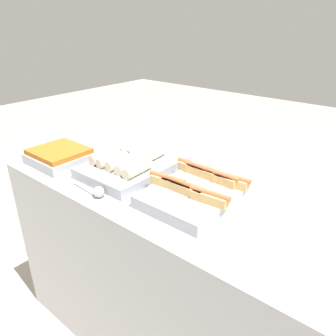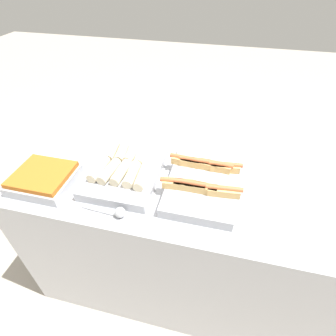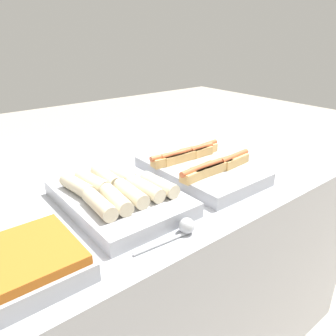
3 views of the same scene
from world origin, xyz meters
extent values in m
plane|color=#ADA393|center=(0.00, 0.00, 0.00)|extent=(12.00, 12.00, 0.00)
cube|color=#A8AAB2|center=(0.00, 0.00, 0.47)|extent=(1.67, 0.70, 0.93)
cube|color=#A8AAB2|center=(0.11, 0.00, 0.96)|extent=(0.32, 0.48, 0.05)
cube|color=tan|center=(0.21, 0.08, 1.00)|extent=(0.15, 0.06, 0.04)
cylinder|color=#CC6038|center=(0.21, 0.08, 1.02)|extent=(0.16, 0.04, 0.02)
cube|color=tan|center=(0.11, -0.09, 1.00)|extent=(0.14, 0.05, 0.04)
cylinder|color=#CC6038|center=(0.11, -0.09, 1.02)|extent=(0.16, 0.02, 0.02)
cube|color=tan|center=(0.06, -0.08, 1.00)|extent=(0.14, 0.05, 0.04)
cylinder|color=#CC6038|center=(0.06, -0.08, 1.02)|extent=(0.16, 0.02, 0.02)
cube|color=tan|center=(0.16, 0.08, 1.00)|extent=(0.15, 0.06, 0.04)
cylinder|color=#CC6038|center=(0.16, 0.08, 1.02)|extent=(0.16, 0.04, 0.02)
cube|color=tan|center=(0.06, 0.09, 1.00)|extent=(0.14, 0.04, 0.04)
cylinder|color=#CC6038|center=(0.06, 0.09, 1.02)|extent=(0.16, 0.02, 0.02)
cube|color=tan|center=(0.11, 0.08, 1.00)|extent=(0.14, 0.05, 0.04)
cylinder|color=#CC6038|center=(0.11, 0.08, 1.02)|extent=(0.16, 0.03, 0.02)
cube|color=tan|center=(0.01, -0.08, 1.00)|extent=(0.15, 0.06, 0.04)
cylinder|color=#CC6038|center=(0.01, -0.08, 1.02)|extent=(0.16, 0.04, 0.02)
cube|color=tan|center=(0.01, 0.09, 1.00)|extent=(0.15, 0.06, 0.04)
cylinder|color=#CC6038|center=(0.01, 0.09, 1.02)|extent=(0.16, 0.04, 0.02)
cube|color=tan|center=(0.21, -0.09, 1.00)|extent=(0.15, 0.06, 0.04)
cylinder|color=#CC6038|center=(0.21, -0.09, 1.02)|extent=(0.16, 0.04, 0.02)
cube|color=#A8AAB2|center=(-0.27, 0.00, 0.96)|extent=(0.33, 0.47, 0.05)
cylinder|color=beige|center=(-0.16, -0.08, 1.01)|extent=(0.06, 0.16, 0.05)
cylinder|color=beige|center=(-0.27, -0.08, 1.01)|extent=(0.06, 0.16, 0.05)
cylinder|color=beige|center=(-0.22, -0.08, 1.01)|extent=(0.06, 0.16, 0.05)
cylinder|color=beige|center=(-0.27, 0.08, 1.01)|extent=(0.05, 0.15, 0.05)
cylinder|color=beige|center=(-0.33, 0.08, 1.01)|extent=(0.07, 0.16, 0.05)
cylinder|color=beige|center=(-0.22, 0.08, 1.01)|extent=(0.06, 0.16, 0.05)
cylinder|color=beige|center=(-0.33, -0.08, 1.01)|extent=(0.07, 0.16, 0.05)
cylinder|color=beige|center=(-0.38, -0.08, 1.01)|extent=(0.06, 0.16, 0.05)
cylinder|color=beige|center=(-0.38, 0.08, 1.01)|extent=(0.07, 0.16, 0.05)
cube|color=#A8AAB2|center=(-0.64, -0.16, 0.96)|extent=(0.28, 0.26, 0.05)
cube|color=#B7601E|center=(-0.64, -0.16, 0.99)|extent=(0.26, 0.24, 0.02)
cylinder|color=#B2B5BA|center=(-0.30, -0.27, 0.94)|extent=(0.18, 0.02, 0.01)
sphere|color=#B2B5BA|center=(-0.21, -0.27, 0.96)|extent=(0.05, 0.05, 0.05)
cylinder|color=#B2B5BA|center=(-0.30, 0.27, 0.94)|extent=(0.19, 0.01, 0.01)
sphere|color=#B2B5BA|center=(-0.20, 0.27, 0.96)|extent=(0.05, 0.05, 0.05)
camera|label=1|loc=(0.76, -0.99, 1.60)|focal=35.00mm
camera|label=2|loc=(0.16, -0.93, 1.82)|focal=28.00mm
camera|label=3|loc=(-0.76, -0.87, 1.48)|focal=35.00mm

